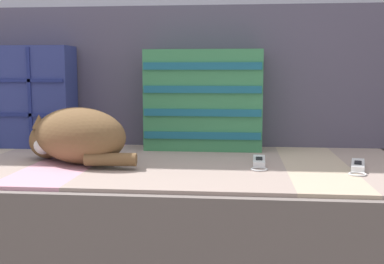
{
  "coord_description": "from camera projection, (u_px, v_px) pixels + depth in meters",
  "views": [
    {
      "loc": [
        0.34,
        -1.4,
        0.7
      ],
      "look_at": [
        0.2,
        0.03,
        0.52
      ],
      "focal_mm": 45.0,
      "sensor_mm": 36.0,
      "label": 1
    }
  ],
  "objects": [
    {
      "name": "game_remote_near",
      "position": [
        259.0,
        162.0,
        1.46
      ],
      "size": [
        0.05,
        0.18,
        0.02
      ],
      "color": "white",
      "rests_on": "couch"
    },
    {
      "name": "sleeping_cat",
      "position": [
        74.0,
        137.0,
        1.48
      ],
      "size": [
        0.39,
        0.31,
        0.17
      ],
      "color": "brown",
      "rests_on": "couch"
    },
    {
      "name": "sofa_backrest",
      "position": [
        153.0,
        76.0,
        1.89
      ],
      "size": [
        1.79,
        0.14,
        0.53
      ],
      "color": "#514C60",
      "rests_on": "couch"
    },
    {
      "name": "couch",
      "position": [
        135.0,
        222.0,
        1.58
      ],
      "size": [
        1.82,
        0.88,
        0.42
      ],
      "color": "gray",
      "rests_on": "ground_plane"
    },
    {
      "name": "game_remote_far",
      "position": [
        358.0,
        166.0,
        1.39
      ],
      "size": [
        0.09,
        0.2,
        0.02
      ],
      "color": "white",
      "rests_on": "couch"
    },
    {
      "name": "throw_pillow_quilted",
      "position": [
        20.0,
        97.0,
        1.8
      ],
      "size": [
        0.4,
        0.14,
        0.38
      ],
      "color": "navy",
      "rests_on": "couch"
    },
    {
      "name": "throw_pillow_striped",
      "position": [
        203.0,
        100.0,
        1.74
      ],
      "size": [
        0.42,
        0.14,
        0.36
      ],
      "color": "#3D8956",
      "rests_on": "couch"
    }
  ]
}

